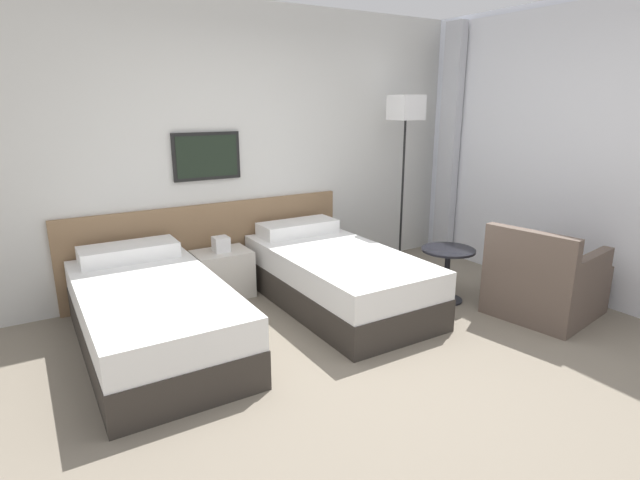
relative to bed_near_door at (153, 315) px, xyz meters
name	(u,v)px	position (x,y,z in m)	size (l,w,h in m)	color
ground_plane	(382,370)	(1.25, -1.16, -0.26)	(16.00, 16.00, 0.00)	slate
wall_headboard	(246,154)	(1.22, 1.01, 1.04)	(10.00, 0.10, 2.70)	silver
wall_window	(618,156)	(3.70, -1.23, 1.08)	(0.21, 4.65, 2.70)	white
bed_near_door	(153,315)	(0.00, 0.00, 0.00)	(0.98, 1.93, 0.63)	#332D28
bed_near_window	(336,276)	(1.63, 0.00, 0.00)	(0.98, 1.93, 0.63)	#332D28
nightstand	(223,273)	(0.81, 0.71, -0.03)	(0.52, 0.39, 0.58)	beige
floor_lamp	(406,119)	(2.84, 0.55, 1.36)	(0.29, 0.29, 1.86)	black
side_table	(447,264)	(2.54, -0.47, 0.09)	(0.49, 0.49, 0.50)	black
armchair	(544,284)	(3.04, -1.12, 0.01)	(0.96, 0.89, 0.80)	brown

